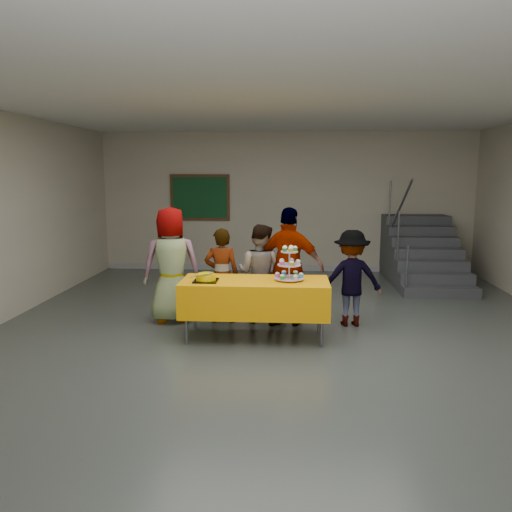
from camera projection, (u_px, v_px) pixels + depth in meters
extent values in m
plane|color=#4C514C|center=(282.00, 348.00, 6.11)|extent=(10.00, 10.00, 0.00)
cube|color=#B2AA90|center=(286.00, 202.00, 10.78)|extent=(8.00, 0.04, 3.00)
cube|color=#B2AA90|center=(250.00, 504.00, 0.94)|extent=(8.00, 0.04, 3.00)
cube|color=silver|center=(284.00, 94.00, 5.62)|extent=(8.00, 10.00, 0.04)
cube|color=#999999|center=(285.00, 268.00, 11.00)|extent=(7.90, 0.03, 0.12)
cylinder|color=#595960|center=(186.00, 316.00, 6.20)|extent=(0.04, 0.04, 0.73)
cylinder|color=#595960|center=(322.00, 318.00, 6.09)|extent=(0.04, 0.04, 0.73)
cylinder|color=#595960|center=(195.00, 304.00, 6.77)|extent=(0.04, 0.04, 0.73)
cylinder|color=#595960|center=(319.00, 306.00, 6.66)|extent=(0.04, 0.04, 0.73)
cube|color=#595960|center=(255.00, 282.00, 6.37)|extent=(1.80, 0.70, 0.02)
cube|color=#F59C04|center=(255.00, 297.00, 6.40)|extent=(1.88, 0.78, 0.44)
cylinder|color=silver|center=(289.00, 280.00, 6.36)|extent=(0.18, 0.18, 0.01)
cylinder|color=silver|center=(289.00, 264.00, 6.32)|extent=(0.02, 0.02, 0.42)
cylinder|color=silver|center=(289.00, 278.00, 6.35)|extent=(0.38, 0.38, 0.01)
cylinder|color=silver|center=(289.00, 265.00, 6.33)|extent=(0.30, 0.30, 0.01)
cylinder|color=silver|center=(289.00, 252.00, 6.30)|extent=(0.22, 0.22, 0.01)
cube|color=black|center=(206.00, 281.00, 6.30)|extent=(0.30, 0.30, 0.02)
cylinder|color=#FFD300|center=(206.00, 277.00, 6.29)|extent=(0.25, 0.25, 0.07)
ellipsoid|color=#FFD300|center=(206.00, 274.00, 6.29)|extent=(0.25, 0.25, 0.05)
ellipsoid|color=white|center=(209.00, 274.00, 6.24)|extent=(0.08, 0.08, 0.02)
cube|color=silver|center=(203.00, 275.00, 6.16)|extent=(0.30, 0.16, 0.04)
imported|color=slate|center=(172.00, 265.00, 7.11)|extent=(0.91, 0.70, 1.66)
imported|color=slate|center=(222.00, 276.00, 7.10)|extent=(0.50, 0.34, 1.36)
imported|color=slate|center=(260.00, 274.00, 7.11)|extent=(0.83, 0.74, 1.41)
imported|color=slate|center=(290.00, 267.00, 6.96)|extent=(1.05, 0.65, 1.66)
imported|color=slate|center=(351.00, 278.00, 6.95)|extent=(0.91, 0.57, 1.35)
cube|color=#424447|center=(440.00, 292.00, 8.62)|extent=(1.30, 0.30, 0.18)
cube|color=#424447|center=(436.00, 283.00, 8.90)|extent=(1.30, 0.30, 0.36)
cube|color=#424447|center=(431.00, 275.00, 9.18)|extent=(1.30, 0.30, 0.54)
cube|color=#424447|center=(427.00, 267.00, 9.46)|extent=(1.30, 0.30, 0.72)
cube|color=#424447|center=(423.00, 260.00, 9.75)|extent=(1.30, 0.30, 0.90)
cube|color=#424447|center=(419.00, 253.00, 10.03)|extent=(1.30, 0.30, 1.08)
cube|color=#424447|center=(416.00, 246.00, 10.31)|extent=(1.30, 0.30, 1.26)
cube|color=#424447|center=(412.00, 244.00, 10.60)|extent=(1.30, 0.30, 1.26)
cylinder|color=#595960|center=(407.00, 272.00, 8.55)|extent=(0.04, 0.04, 0.90)
cylinder|color=#595960|center=(398.00, 235.00, 9.25)|extent=(0.04, 0.04, 0.90)
cylinder|color=#595960|center=(390.00, 203.00, 10.05)|extent=(0.04, 0.04, 0.90)
cylinder|color=#595960|center=(399.00, 210.00, 9.23)|extent=(0.04, 1.85, 1.20)
cube|color=#472B16|center=(200.00, 197.00, 10.86)|extent=(1.30, 0.04, 1.00)
cube|color=#164521|center=(200.00, 198.00, 10.83)|extent=(1.18, 0.02, 0.88)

